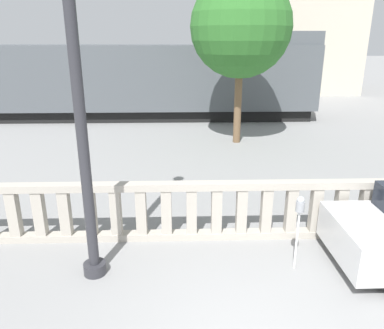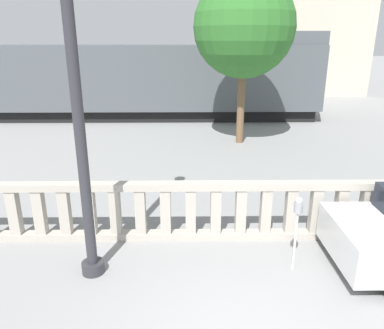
{
  "view_description": "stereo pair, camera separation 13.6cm",
  "coord_description": "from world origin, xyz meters",
  "px_view_note": "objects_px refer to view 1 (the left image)",
  "views": [
    {
      "loc": [
        -0.94,
        -3.73,
        3.85
      ],
      "look_at": [
        -0.7,
        3.95,
        1.23
      ],
      "focal_mm": 35.0,
      "sensor_mm": 36.0,
      "label": 1
    },
    {
      "loc": [
        -0.81,
        -3.74,
        3.85
      ],
      "look_at": [
        -0.7,
        3.95,
        1.23
      ],
      "focal_mm": 35.0,
      "sensor_mm": 36.0,
      "label": 2
    }
  ],
  "objects_px": {
    "lamppost": "(77,82)",
    "parking_meter": "(299,213)",
    "train_far": "(195,63)",
    "train_near": "(80,81)",
    "tree_left": "(241,27)"
  },
  "relations": [
    {
      "from": "lamppost",
      "to": "tree_left",
      "type": "relative_size",
      "value": 1.1
    },
    {
      "from": "parking_meter",
      "to": "tree_left",
      "type": "xyz_separation_m",
      "value": [
        0.19,
        8.36,
        3.12
      ]
    },
    {
      "from": "train_far",
      "to": "tree_left",
      "type": "bearing_deg",
      "value": -87.65
    },
    {
      "from": "lamppost",
      "to": "tree_left",
      "type": "height_order",
      "value": "lamppost"
    },
    {
      "from": "parking_meter",
      "to": "train_far",
      "type": "relative_size",
      "value": 0.08
    },
    {
      "from": "parking_meter",
      "to": "train_far",
      "type": "distance_m",
      "value": 28.14
    },
    {
      "from": "lamppost",
      "to": "train_far",
      "type": "relative_size",
      "value": 0.36
    },
    {
      "from": "lamppost",
      "to": "train_far",
      "type": "height_order",
      "value": "lamppost"
    },
    {
      "from": "train_far",
      "to": "parking_meter",
      "type": "bearing_deg",
      "value": -88.73
    },
    {
      "from": "parking_meter",
      "to": "tree_left",
      "type": "relative_size",
      "value": 0.23
    },
    {
      "from": "lamppost",
      "to": "parking_meter",
      "type": "xyz_separation_m",
      "value": [
        3.47,
        0.05,
        -2.17
      ]
    },
    {
      "from": "parking_meter",
      "to": "train_far",
      "type": "height_order",
      "value": "train_far"
    },
    {
      "from": "train_near",
      "to": "parking_meter",
      "type": "bearing_deg",
      "value": -62.26
    },
    {
      "from": "train_far",
      "to": "lamppost",
      "type": "bearing_deg",
      "value": -95.76
    },
    {
      "from": "parking_meter",
      "to": "train_near",
      "type": "relative_size",
      "value": 0.06
    }
  ]
}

